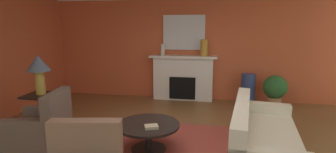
% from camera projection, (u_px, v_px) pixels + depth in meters
% --- Properties ---
extents(ground_plane, '(9.72, 9.72, 0.00)m').
position_uv_depth(ground_plane, '(170.00, 150.00, 4.13)').
color(ground_plane, brown).
extents(wall_fireplace, '(8.08, 0.12, 2.83)m').
position_uv_depth(wall_fireplace, '(189.00, 48.00, 6.98)').
color(wall_fireplace, '#C65633').
rests_on(wall_fireplace, ground_plane).
extents(area_rug, '(3.11, 2.45, 0.01)m').
position_uv_depth(area_rug, '(149.00, 150.00, 4.14)').
color(area_rug, '#993D33').
rests_on(area_rug, ground_plane).
extents(fireplace, '(1.80, 0.35, 1.22)m').
position_uv_depth(fireplace, '(183.00, 79.00, 6.96)').
color(fireplace, white).
rests_on(fireplace, ground_plane).
extents(mantel_mirror, '(1.12, 0.04, 0.92)m').
position_uv_depth(mantel_mirror, '(184.00, 32.00, 6.84)').
color(mantel_mirror, silver).
extents(sofa, '(1.19, 2.21, 0.85)m').
position_uv_depth(sofa, '(262.00, 141.00, 3.77)').
color(sofa, beige).
rests_on(sofa, ground_plane).
extents(armchair_near_window, '(0.92, 0.92, 0.95)m').
position_uv_depth(armchair_near_window, '(42.00, 130.00, 4.17)').
color(armchair_near_window, brown).
rests_on(armchair_near_window, ground_plane).
extents(coffee_table, '(1.00, 1.00, 0.45)m').
position_uv_depth(coffee_table, '(148.00, 130.00, 4.08)').
color(coffee_table, black).
rests_on(coffee_table, ground_plane).
extents(side_table, '(0.56, 0.56, 0.70)m').
position_uv_depth(side_table, '(43.00, 109.00, 4.94)').
color(side_table, black).
rests_on(side_table, ground_plane).
extents(table_lamp, '(0.44, 0.44, 0.75)m').
position_uv_depth(table_lamp, '(39.00, 67.00, 4.78)').
color(table_lamp, '#B28E38').
rests_on(table_lamp, side_table).
extents(vase_tall_corner, '(0.35, 0.35, 0.82)m').
position_uv_depth(vase_tall_corner, '(248.00, 90.00, 6.41)').
color(vase_tall_corner, navy).
rests_on(vase_tall_corner, ground_plane).
extents(vase_mantel_right, '(0.19, 0.19, 0.43)m').
position_uv_depth(vase_mantel_right, '(204.00, 48.00, 6.66)').
color(vase_mantel_right, '#B7892D').
rests_on(vase_mantel_right, fireplace).
extents(vase_mantel_left, '(0.11, 0.11, 0.31)m').
position_uv_depth(vase_mantel_left, '(163.00, 50.00, 6.86)').
color(vase_mantel_left, beige).
rests_on(vase_mantel_left, fireplace).
extents(book_red_cover, '(0.24, 0.21, 0.04)m').
position_uv_depth(book_red_cover, '(151.00, 127.00, 3.87)').
color(book_red_cover, tan).
rests_on(book_red_cover, coffee_table).
extents(potted_plant, '(0.56, 0.56, 0.83)m').
position_uv_depth(potted_plant, '(275.00, 89.00, 6.14)').
color(potted_plant, '#A8754C').
rests_on(potted_plant, ground_plane).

